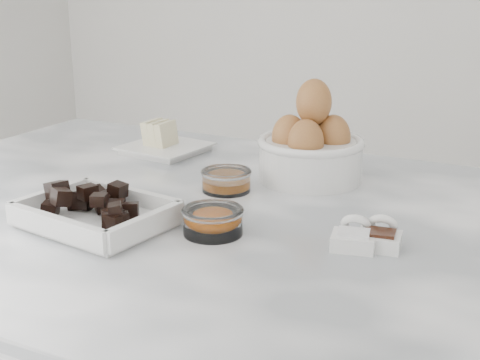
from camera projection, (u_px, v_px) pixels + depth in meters
name	position (u px, v px, depth m)	size (l,w,h in m)	color
marble_slab	(218.00, 223.00, 0.97)	(1.20, 0.80, 0.04)	white
chocolate_dish	(96.00, 210.00, 0.90)	(0.21, 0.18, 0.05)	white
butter_plate	(164.00, 142.00, 1.27)	(0.16, 0.16, 0.06)	white
sugar_ramekin	(315.00, 171.00, 1.06)	(0.08, 0.08, 0.04)	white
egg_bowl	(311.00, 148.00, 1.09)	(0.17, 0.17, 0.17)	white
honey_bowl	(226.00, 180.00, 1.04)	(0.08, 0.08, 0.03)	white
zest_bowl	(213.00, 220.00, 0.87)	(0.08, 0.08, 0.04)	white
vanilla_spoon	(380.00, 236.00, 0.83)	(0.06, 0.07, 0.04)	white
salt_spoon	(354.00, 236.00, 0.83)	(0.06, 0.07, 0.04)	white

